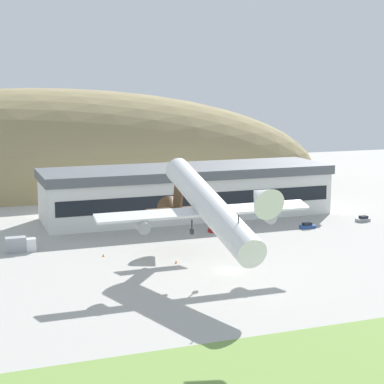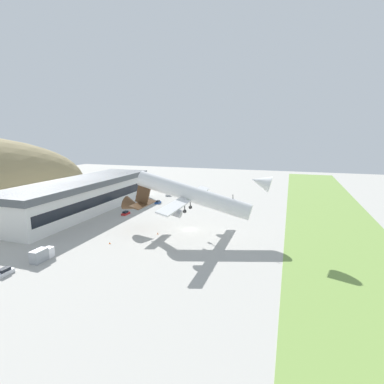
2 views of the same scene
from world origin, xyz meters
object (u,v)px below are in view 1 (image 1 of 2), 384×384
Objects in this scene: service_car_0 at (363,219)px; fuel_truck at (20,245)px; cargo_airplane at (208,207)px; service_car_1 at (307,226)px; terminal_building at (187,188)px; traffic_cone_1 at (176,262)px; service_car_2 at (217,229)px; traffic_cone_0 at (103,255)px.

service_car_0 is 0.59× the size of fuel_truck.
cargo_airplane is 12.53× the size of service_car_1.
fuel_truck is (-45.29, -22.58, -6.00)m from terminal_building.
traffic_cone_1 is at bearing -35.11° from fuel_truck.
terminal_building is at bearing 133.46° from service_car_1.
service_car_1 is 22.60m from service_car_2.
cargo_airplane is 83.73× the size of traffic_cone_0.
terminal_building is 1.58× the size of cargo_airplane.
terminal_building reaches higher than fuel_truck.
traffic_cone_0 is (-69.83, -10.57, -0.32)m from service_car_0.
traffic_cone_1 is at bearing -38.33° from traffic_cone_0.
cargo_airplane reaches higher than terminal_building.
service_car_2 is at bearing 64.92° from cargo_airplane.
service_car_0 is at bearing 0.52° from fuel_truck.
service_car_0 is 39.70m from service_car_2.
terminal_building is at bearing 151.41° from service_car_0.
terminal_building is 46.20m from traffic_cone_1.
service_car_0 is 85.33m from fuel_truck.
terminal_building is 33.62m from service_car_1.
terminal_building is at bearing 74.23° from cargo_airplane.
service_car_2 is (-22.25, 3.95, 0.02)m from service_car_1.
cargo_airplane is 16.43m from traffic_cone_1.
terminal_building is 44.60m from traffic_cone_0.
cargo_airplane is 44.11m from fuel_truck.
service_car_0 reaches higher than service_car_1.
traffic_cone_0 is at bearing 127.05° from cargo_airplane.
terminal_building is 131.91× the size of traffic_cone_0.
service_car_0 is (40.04, -21.82, -6.92)m from terminal_building.
fuel_truck is at bearing -176.67° from service_car_2.
service_car_0 is 6.39× the size of traffic_cone_1.
service_car_0 is 17.53m from service_car_1.
service_car_1 is at bearing -46.54° from terminal_building.
service_car_0 is 6.39× the size of traffic_cone_0.
fuel_truck reaches higher than traffic_cone_0.
cargo_airplane is (-14.76, -52.30, 5.43)m from terminal_building.
terminal_building is 131.91× the size of traffic_cone_1.
cargo_airplane is at bearing -115.08° from service_car_2.
traffic_cone_1 is (27.87, -19.60, -1.23)m from fuel_truck.
traffic_cone_0 is (15.49, -9.81, -1.23)m from fuel_truck.
cargo_airplane is 27.98m from traffic_cone_0.
terminal_building reaches higher than traffic_cone_1.
service_car_0 is 70.63m from traffic_cone_0.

